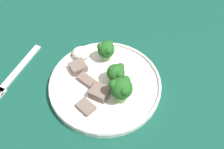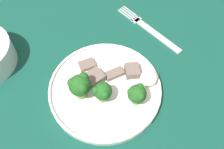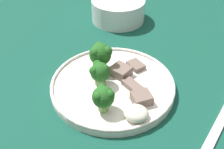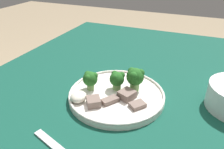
{
  "view_description": "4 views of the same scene",
  "coord_description": "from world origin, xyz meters",
  "views": [
    {
      "loc": [
        -0.03,
        0.25,
        1.17
      ],
      "look_at": [
        0.01,
        -0.09,
        0.73
      ],
      "focal_mm": 42.0,
      "sensor_mm": 36.0,
      "label": 1
    },
    {
      "loc": [
        -0.21,
        -0.22,
        1.2
      ],
      "look_at": [
        0.04,
        -0.08,
        0.75
      ],
      "focal_mm": 42.0,
      "sensor_mm": 36.0,
      "label": 2
    },
    {
      "loc": [
        0.13,
        -0.44,
        1.05
      ],
      "look_at": [
        0.03,
        -0.1,
        0.76
      ],
      "focal_mm": 42.0,
      "sensor_mm": 36.0,
      "label": 3
    },
    {
      "loc": [
        0.44,
        0.09,
        1.02
      ],
      "look_at": [
        0.01,
        -0.09,
        0.77
      ],
      "focal_mm": 35.0,
      "sensor_mm": 36.0,
      "label": 4
    }
  ],
  "objects": [
    {
      "name": "meat_slice_front_slice",
      "position": [
        0.06,
        -0.08,
        0.72
      ],
      "size": [
        0.05,
        0.04,
        0.01
      ],
      "color": "#756056",
      "rests_on": "dinner_plate"
    },
    {
      "name": "sauce_dollop",
      "position": [
        0.08,
        -0.15,
        0.73
      ],
      "size": [
        0.04,
        0.04,
        0.02
      ],
      "color": "silver",
      "rests_on": "dinner_plate"
    },
    {
      "name": "broccoli_floret_back_left",
      "position": [
        -0.0,
        -0.08,
        0.75
      ],
      "size": [
        0.04,
        0.04,
        0.05
      ],
      "color": "#709E56",
      "rests_on": "dinner_plate"
    },
    {
      "name": "fork",
      "position": [
        0.23,
        -0.08,
        0.71
      ],
      "size": [
        0.08,
        0.2,
        0.0
      ],
      "color": "silver",
      "rests_on": "table"
    },
    {
      "name": "broccoli_floret_near_rim_left",
      "position": [
        -0.01,
        -0.04,
        0.75
      ],
      "size": [
        0.05,
        0.04,
        0.06
      ],
      "color": "#709E56",
      "rests_on": "dinner_plate"
    },
    {
      "name": "meat_slice_rear_slice",
      "position": [
        0.05,
        -0.01,
        0.72
      ],
      "size": [
        0.04,
        0.04,
        0.01
      ],
      "color": "#756056",
      "rests_on": "dinner_plate"
    },
    {
      "name": "broccoli_floret_center_left",
      "position": [
        0.03,
        -0.14,
        0.75
      ],
      "size": [
        0.04,
        0.04,
        0.05
      ],
      "color": "#709E56",
      "rests_on": "dinner_plate"
    },
    {
      "name": "meat_slice_edge_slice",
      "position": [
        0.03,
        -0.05,
        0.73
      ],
      "size": [
        0.05,
        0.04,
        0.02
      ],
      "color": "#756056",
      "rests_on": "dinner_plate"
    },
    {
      "name": "meat_slice_middle_slice",
      "position": [
        0.08,
        -0.11,
        0.73
      ],
      "size": [
        0.04,
        0.04,
        0.02
      ],
      "color": "#756056",
      "rests_on": "dinner_plate"
    },
    {
      "name": "table",
      "position": [
        0.0,
        0.0,
        0.61
      ],
      "size": [
        1.15,
        0.98,
        0.71
      ],
      "color": "#114738",
      "rests_on": "ground_plane"
    },
    {
      "name": "dinner_plate",
      "position": [
        0.02,
        -0.07,
        0.71
      ],
      "size": [
        0.24,
        0.24,
        0.02
      ],
      "color": "white",
      "rests_on": "table"
    }
  ]
}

